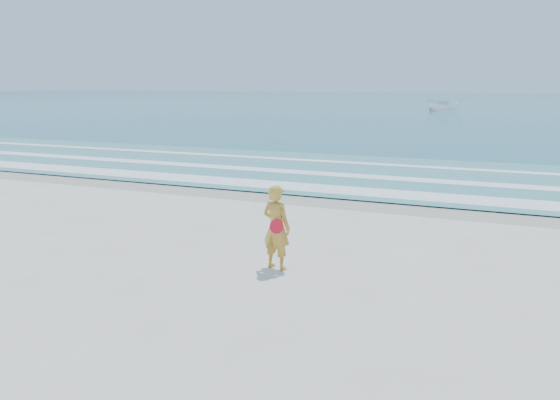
% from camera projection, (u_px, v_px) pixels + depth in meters
% --- Properties ---
extents(ground, '(400.00, 400.00, 0.00)m').
position_uv_depth(ground, '(164.00, 312.00, 8.44)').
color(ground, silver).
rests_on(ground, ground).
extents(wet_sand, '(400.00, 2.40, 0.00)m').
position_uv_depth(wet_sand, '(335.00, 200.00, 16.56)').
color(wet_sand, '#B2A893').
rests_on(wet_sand, ground).
extents(ocean, '(400.00, 190.00, 0.04)m').
position_uv_depth(ocean, '(484.00, 102.00, 103.19)').
color(ocean, '#19727F').
rests_on(ocean, ground).
extents(shallow, '(400.00, 10.00, 0.01)m').
position_uv_depth(shallow, '(373.00, 174.00, 21.06)').
color(shallow, '#59B7AD').
rests_on(shallow, ocean).
extents(foam_near, '(400.00, 1.40, 0.01)m').
position_uv_depth(foam_near, '(347.00, 190.00, 17.72)').
color(foam_near, white).
rests_on(foam_near, shallow).
extents(foam_mid, '(400.00, 0.90, 0.01)m').
position_uv_depth(foam_mid, '(368.00, 177.00, 20.34)').
color(foam_mid, white).
rests_on(foam_mid, shallow).
extents(foam_far, '(400.00, 0.60, 0.01)m').
position_uv_depth(foam_far, '(386.00, 165.00, 23.32)').
color(foam_far, white).
rests_on(foam_far, shallow).
extents(boat, '(4.44, 2.47, 1.62)m').
position_uv_depth(boat, '(445.00, 105.00, 67.49)').
color(boat, white).
rests_on(boat, ocean).
extents(woman, '(0.67, 0.51, 1.62)m').
position_uv_depth(woman, '(276.00, 227.00, 10.23)').
color(woman, gold).
rests_on(woman, ground).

